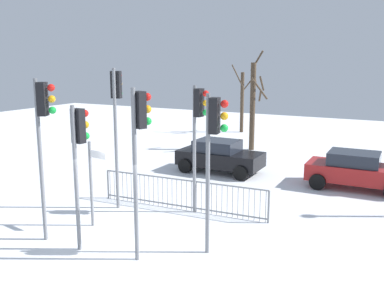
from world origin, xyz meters
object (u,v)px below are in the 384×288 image
object	(u,v)px
traffic_light_mid_right	(139,135)
traffic_light_foreground_left	(43,124)
direction_sign_post	(92,179)
car_red_mid	(356,170)
traffic_light_foreground_right	(214,138)
traffic_light_mid_left	(198,121)
bare_tree_centre	(243,99)
bare_tree_left	(253,104)
car_black_near	(219,156)
traffic_light_rear_left	(117,107)
traffic_light_rear_right	(79,145)

from	to	relation	value
traffic_light_mid_right	traffic_light_foreground_left	bearing A→B (deg)	-155.61
direction_sign_post	car_red_mid	distance (m)	10.31
direction_sign_post	traffic_light_mid_right	bearing A→B (deg)	-13.27
traffic_light_foreground_right	car_red_mid	xyz separation A→B (m)	(2.54, 7.94, -2.32)
traffic_light_mid_left	car_red_mid	xyz separation A→B (m)	(4.27, 5.39, -2.34)
traffic_light_foreground_left	bare_tree_centre	distance (m)	20.21
car_red_mid	bare_tree_centre	xyz separation A→B (m)	(-9.01, 10.80, 1.58)
car_red_mid	bare_tree_left	xyz separation A→B (m)	(-6.24, 5.28, 1.85)
traffic_light_mid_right	direction_sign_post	world-z (taller)	traffic_light_mid_right
traffic_light_foreground_right	bare_tree_centre	bearing A→B (deg)	-169.54
traffic_light_foreground_right	car_black_near	distance (m)	8.75
car_red_mid	bare_tree_left	size ratio (longest dim) A/B	0.69
traffic_light_mid_right	bare_tree_left	bearing A→B (deg)	118.17
traffic_light_foreground_left	bare_tree_centre	bearing A→B (deg)	159.13
bare_tree_centre	traffic_light_rear_left	bearing A→B (deg)	-83.15
traffic_light_foreground_left	bare_tree_left	size ratio (longest dim) A/B	0.81
traffic_light_mid_right	car_black_near	xyz separation A→B (m)	(-1.80, 8.86, -2.44)
direction_sign_post	car_black_near	distance (m)	7.81
traffic_light_mid_right	car_black_near	size ratio (longest dim) A/B	1.15
direction_sign_post	car_black_near	bearing A→B (deg)	95.19
traffic_light_foreground_left	direction_sign_post	xyz separation A→B (m)	(0.42, 1.37, -1.84)
traffic_light_foreground_right	car_black_near	world-z (taller)	traffic_light_foreground_right
bare_tree_left	traffic_light_foreground_left	bearing A→B (deg)	-92.94
traffic_light_rear_right	traffic_light_mid_left	size ratio (longest dim) A/B	0.92
traffic_light_foreground_left	car_black_near	xyz separation A→B (m)	(1.14, 9.11, -2.56)
traffic_light_mid_left	direction_sign_post	world-z (taller)	traffic_light_mid_left
traffic_light_rear_left	car_red_mid	size ratio (longest dim) A/B	1.25
car_black_near	traffic_light_rear_right	bearing A→B (deg)	-89.25
traffic_light_mid_left	bare_tree_left	size ratio (longest dim) A/B	0.76
bare_tree_left	traffic_light_mid_right	bearing A→B (deg)	-81.27
traffic_light_rear_right	direction_sign_post	xyz separation A→B (m)	(-0.77, 1.33, -1.36)
car_black_near	traffic_light_mid_left	bearing A→B (deg)	-72.73
traffic_light_foreground_right	bare_tree_left	size ratio (longest dim) A/B	0.75
traffic_light_rear_left	car_red_mid	distance (m)	9.66
traffic_light_rear_left	bare_tree_left	distance (m)	11.44
traffic_light_mid_left	traffic_light_rear_left	xyz separation A→B (m)	(-2.71, -0.71, 0.38)
traffic_light_rear_right	traffic_light_rear_left	world-z (taller)	traffic_light_rear_left
traffic_light_mid_right	traffic_light_mid_left	bearing A→B (deg)	113.03
traffic_light_mid_right	car_red_mid	size ratio (longest dim) A/B	1.15
traffic_light_foreground_right	bare_tree_centre	xyz separation A→B (m)	(-6.47, 18.74, -0.74)
traffic_light_rear_right	traffic_light_foreground_right	distance (m)	3.52
bare_tree_centre	direction_sign_post	bearing A→B (deg)	-82.57
traffic_light_mid_left	traffic_light_rear_left	bearing A→B (deg)	-72.05
traffic_light_mid_right	traffic_light_foreground_right	bearing A→B (deg)	55.42
traffic_light_mid_right	traffic_light_rear_left	world-z (taller)	traffic_light_rear_left
direction_sign_post	bare_tree_left	bearing A→B (deg)	99.09
direction_sign_post	bare_tree_left	size ratio (longest dim) A/B	0.47
traffic_light_mid_left	bare_tree_left	bearing A→B (deg)	-166.25
traffic_light_rear_right	bare_tree_left	bearing A→B (deg)	95.81
car_red_mid	bare_tree_centre	world-z (taller)	bare_tree_centre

